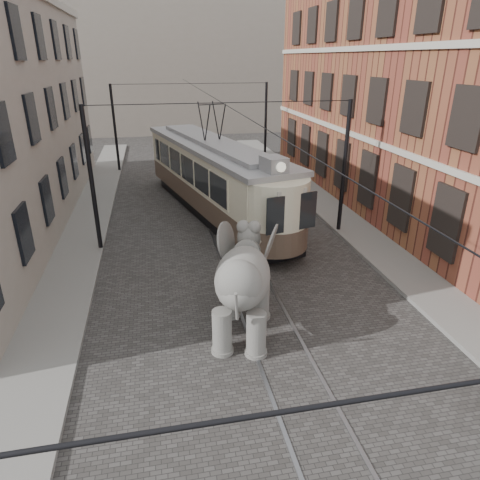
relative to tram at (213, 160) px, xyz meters
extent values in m
plane|color=#403D3B|center=(0.16, -9.95, -2.78)|extent=(120.00, 120.00, 0.00)
cube|color=slate|center=(6.16, -9.95, -2.71)|extent=(2.00, 60.00, 0.15)
cube|color=slate|center=(-6.34, -9.95, -2.71)|extent=(2.00, 60.00, 0.15)
cube|color=brown|center=(11.16, -0.95, 3.22)|extent=(8.00, 26.00, 12.00)
cube|color=gray|center=(0.16, 30.05, 4.22)|extent=(28.00, 10.00, 14.00)
camera|label=1|loc=(-2.89, -21.53, 4.81)|focal=32.17mm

